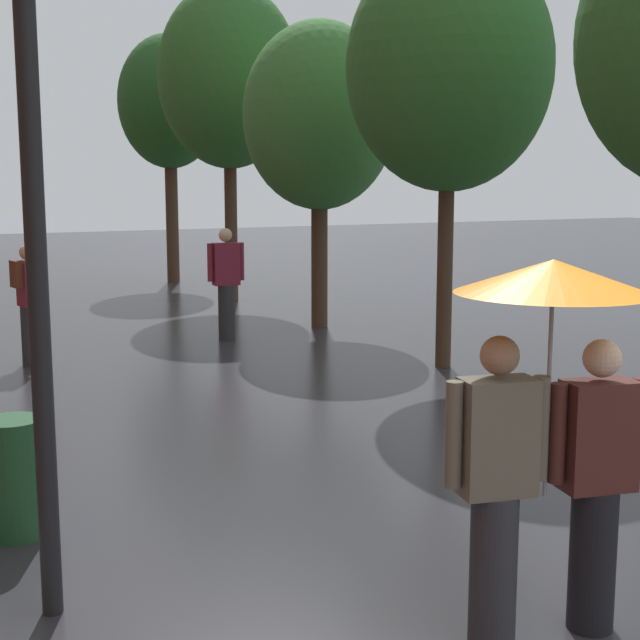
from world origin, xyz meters
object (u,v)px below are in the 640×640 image
street_tree_3 (229,77)px  litter_bin (14,478)px  street_tree_2 (319,117)px  pedestrian_walking_midground (226,283)px  street_tree_1 (449,68)px  couple_under_umbrella (549,397)px  pedestrian_walking_far (29,301)px  street_tree_4 (169,103)px  street_lamp_post (34,221)px

street_tree_3 → litter_bin: 13.23m
street_tree_2 → litter_bin: size_ratio=5.96×
pedestrian_walking_midground → street_tree_1: bearing=-60.2°
couple_under_umbrella → litter_bin: 3.80m
street_tree_3 → pedestrian_walking_far: size_ratio=3.87×
street_tree_3 → pedestrian_walking_far: (-4.85, -4.96, -3.62)m
litter_bin → street_tree_4: bearing=68.3°
street_tree_3 → pedestrian_walking_midground: 5.90m
street_tree_1 → pedestrian_walking_far: bearing=152.1°
street_tree_3 → pedestrian_walking_far: street_tree_3 is taller
street_tree_1 → couple_under_umbrella: (-3.66, -6.31, -2.55)m
street_tree_2 → street_tree_3: (-0.10, 3.83, 0.99)m
litter_bin → street_tree_3: bearing=61.7°
street_tree_1 → couple_under_umbrella: bearing=-120.1°
street_tree_1 → litter_bin: street_tree_1 is taller
street_tree_2 → pedestrian_walking_far: size_ratio=3.09×
street_tree_1 → street_tree_4: street_tree_4 is taller
street_lamp_post → pedestrian_walking_midground: bearing=62.6°
street_tree_3 → street_tree_2: bearing=-88.6°
litter_bin → pedestrian_walking_midground: bearing=58.2°
street_tree_3 → street_lamp_post: size_ratio=1.64×
street_tree_1 → street_tree_2: street_tree_1 is taller
street_tree_2 → street_tree_3: size_ratio=0.80×
street_tree_2 → street_tree_4: (-0.14, 7.62, 0.74)m
couple_under_umbrella → street_lamp_post: size_ratio=0.54×
street_tree_1 → couple_under_umbrella: size_ratio=2.62×
street_lamp_post → pedestrian_walking_midground: 9.19m
pedestrian_walking_far → street_tree_3: bearing=45.6°
street_tree_1 → couple_under_umbrella: 7.73m
street_tree_1 → pedestrian_walking_far: size_ratio=3.36×
pedestrian_walking_midground → street_tree_4: bearing=78.0°
couple_under_umbrella → street_lamp_post: bearing=148.0°
street_lamp_post → litter_bin: size_ratio=4.56×
street_tree_4 → street_lamp_post: 17.34m
couple_under_umbrella → pedestrian_walking_midground: couple_under_umbrella is taller
street_tree_4 → street_tree_3: bearing=-89.3°
street_tree_4 → pedestrian_walking_far: (-4.80, -8.74, -3.37)m
street_tree_1 → street_tree_4: 11.36m
street_lamp_post → street_tree_3: bearing=64.3°
street_tree_3 → couple_under_umbrella: (-3.58, -13.88, -3.13)m
litter_bin → pedestrian_walking_midground: pedestrian_walking_midground is taller
street_tree_4 → street_tree_2: bearing=-88.9°
litter_bin → street_tree_2: bearing=50.1°
street_tree_2 → couple_under_umbrella: bearing=-110.1°
street_lamp_post → litter_bin: street_lamp_post is taller
street_tree_4 → couple_under_umbrella: (-3.54, -17.67, -2.89)m
pedestrian_walking_midground → street_tree_2: bearing=14.8°
street_tree_3 → street_tree_1: bearing=-89.4°
pedestrian_walking_midground → pedestrian_walking_far: (-3.07, -0.63, -0.02)m
pedestrian_walking_midground → pedestrian_walking_far: pedestrian_walking_midground is taller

